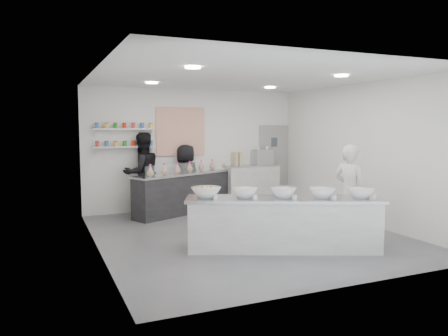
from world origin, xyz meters
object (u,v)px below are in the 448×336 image
(woman_prep, at_px, (350,191))
(staff_left, at_px, (142,173))
(espresso_ledge, at_px, (252,185))
(espresso_machine, at_px, (263,157))
(staff_right, at_px, (186,177))
(back_bar, at_px, (190,192))
(prep_counter, at_px, (283,224))

(woman_prep, xyz_separation_m, staff_left, (-3.06, 3.76, 0.09))
(espresso_ledge, height_order, woman_prep, woman_prep)
(woman_prep, height_order, staff_left, staff_left)
(espresso_machine, height_order, staff_right, staff_right)
(staff_left, bearing_deg, back_bar, 152.40)
(espresso_ledge, distance_m, staff_right, 1.85)
(back_bar, distance_m, staff_right, 0.42)
(woman_prep, relative_size, staff_left, 0.90)
(woman_prep, relative_size, staff_right, 1.07)
(espresso_ledge, relative_size, woman_prep, 0.82)
(staff_right, bearing_deg, staff_left, -16.18)
(prep_counter, distance_m, woman_prep, 1.63)
(staff_left, bearing_deg, staff_right, 165.14)
(woman_prep, bearing_deg, back_bar, 9.59)
(back_bar, bearing_deg, prep_counter, -108.77)
(espresso_machine, xyz_separation_m, staff_left, (-3.23, 0.01, -0.29))
(back_bar, distance_m, espresso_machine, 2.27)
(staff_right, bearing_deg, woman_prep, 101.44)
(espresso_ledge, xyz_separation_m, staff_right, (-1.83, 0.01, 0.29))
(back_bar, height_order, woman_prep, woman_prep)
(back_bar, bearing_deg, staff_left, 142.48)
(espresso_ledge, distance_m, woman_prep, 3.77)
(espresso_machine, distance_m, staff_right, 2.18)
(prep_counter, bearing_deg, back_bar, 119.74)
(prep_counter, relative_size, staff_left, 1.68)
(staff_left, bearing_deg, prep_counter, 95.77)
(prep_counter, height_order, staff_left, staff_left)
(staff_right, bearing_deg, back_bar, 76.94)
(staff_right, bearing_deg, espresso_machine, 163.44)
(woman_prep, bearing_deg, espresso_ledge, -17.40)
(prep_counter, bearing_deg, staff_left, 134.36)
(prep_counter, bearing_deg, woman_prep, 31.73)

